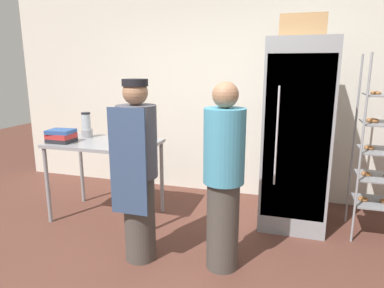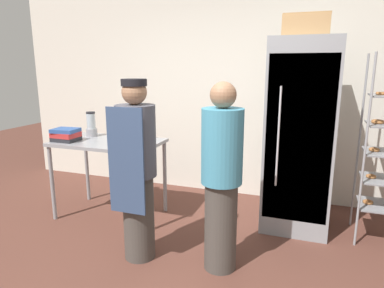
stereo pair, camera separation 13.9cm
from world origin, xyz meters
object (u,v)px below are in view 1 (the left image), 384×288
Objects in this scene: binder_stack at (61,136)px; cardboard_storage_box at (303,26)px; refrigerator at (297,135)px; person_baker at (138,170)px; donut_box at (125,137)px; blender_pitcher at (87,126)px; person_customer at (224,177)px.

binder_stack is 0.65× the size of cardboard_storage_box.
refrigerator is at bearing 14.51° from binder_stack.
person_baker is at bearing -139.24° from cardboard_storage_box.
cardboard_storage_box reaches higher than donut_box.
donut_box is 0.67× the size of cardboard_storage_box.
person_baker is (-1.28, -1.11, -1.26)m from cardboard_storage_box.
donut_box is 1.01× the size of blender_pitcher.
blender_pitcher is 0.18× the size of person_customer.
blender_pitcher is at bearing -172.32° from refrigerator.
donut_box is 1.03× the size of binder_stack.
refrigerator is 1.23× the size of person_baker.
person_customer is (1.81, -0.77, -0.21)m from blender_pitcher.
donut_box is 1.45m from person_customer.
refrigerator is 6.91× the size of binder_stack.
blender_pitcher is at bearing 70.92° from binder_stack.
refrigerator is 1.87m from donut_box.
refrigerator is 1.24m from person_customer.
binder_stack is at bearing -165.49° from refrigerator.
blender_pitcher is 0.67× the size of cardboard_storage_box.
person_customer is (-0.54, -1.02, -1.28)m from cardboard_storage_box.
binder_stack is (-0.11, -0.32, -0.06)m from blender_pitcher.
cardboard_storage_box reaches higher than person_baker.
blender_pitcher is at bearing 156.84° from person_customer.
refrigerator is 1.24× the size of person_customer.
binder_stack is 0.18× the size of person_baker.
donut_box is at bearing -169.66° from cardboard_storage_box.
cardboard_storage_box is at bearing 40.76° from person_baker.
cardboard_storage_box is 2.11m from person_baker.
blender_pitcher is at bearing 141.32° from person_baker.
blender_pitcher is 1.38m from person_baker.
person_baker is (1.07, -0.86, -0.19)m from blender_pitcher.
cardboard_storage_box is (-0.01, -0.07, 1.10)m from refrigerator.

